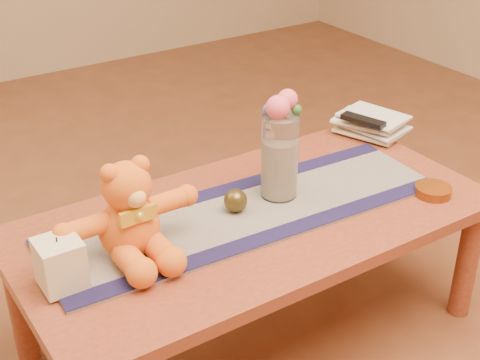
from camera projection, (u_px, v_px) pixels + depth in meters
floor at (253, 333)px, 2.22m from camera, size 5.50×5.50×0.00m
coffee_table_top at (254, 220)px, 2.01m from camera, size 1.40×0.70×0.04m
table_leg_fr at (467, 261)px, 2.21m from camera, size 0.07×0.07×0.41m
table_leg_bl at (20, 304)px, 2.02m from camera, size 0.07×0.07×0.41m
table_leg_br at (348, 188)px, 2.64m from camera, size 0.07×0.07×0.41m
persian_runner at (247, 213)px, 2.00m from camera, size 1.21×0.40×0.01m
runner_border_near at (274, 235)px, 1.89m from camera, size 1.20×0.11×0.00m
runner_border_far at (223, 190)px, 2.11m from camera, size 1.20×0.11×0.00m
teddy_bear at (128, 209)px, 1.76m from camera, size 0.38×0.32×0.26m
pillar_candle at (60, 263)px, 1.66m from camera, size 0.11×0.11×0.13m
candle_wick at (57, 240)px, 1.63m from camera, size 0.00×0.00×0.01m
glass_vase at (280, 157)px, 2.02m from camera, size 0.11×0.11×0.26m
potpourri_fill at (279, 168)px, 2.04m from camera, size 0.09×0.09×0.18m
rose_left at (278, 107)px, 1.93m from camera, size 0.07×0.07×0.07m
rose_right at (288, 99)px, 1.96m from camera, size 0.06×0.06×0.06m
blue_flower_back at (277, 102)px, 1.98m from camera, size 0.04×0.04×0.04m
blue_flower_side at (269, 110)px, 1.95m from camera, size 0.04×0.04×0.04m
leaf_sprig at (297, 110)px, 1.96m from camera, size 0.03×0.03×0.03m
bronze_ball at (236, 201)px, 1.99m from camera, size 0.09×0.09×0.07m
book_bottom at (359, 139)px, 2.43m from camera, size 0.24×0.27×0.02m
book_lower at (361, 134)px, 2.42m from camera, size 0.21×0.26×0.02m
book_upper at (358, 129)px, 2.41m from camera, size 0.24×0.27×0.02m
book_top at (361, 124)px, 2.40m from camera, size 0.22×0.26×0.02m
tv_remote at (363, 120)px, 2.39m from camera, size 0.09×0.17×0.02m
amber_dish at (433, 191)px, 2.10m from camera, size 0.14×0.14×0.03m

